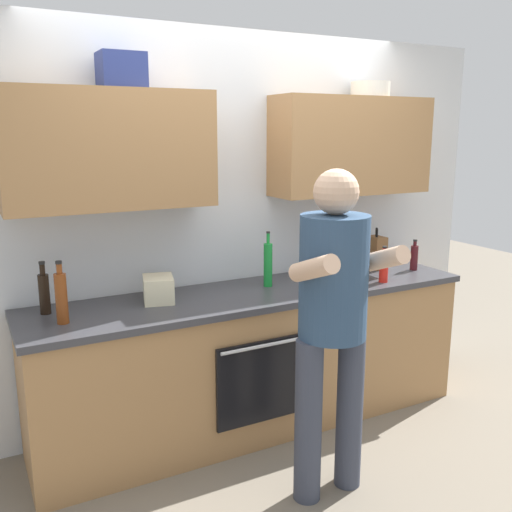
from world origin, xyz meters
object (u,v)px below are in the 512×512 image
Objects in this scene: person_standing at (333,310)px; grocery_bag_rice at (158,289)px; bottle_wine at (414,257)px; bottle_soda at (268,264)px; bottle_syrup at (331,261)px; bottle_hotsauce at (384,267)px; bottle_vinegar at (61,297)px; bottle_soy at (44,292)px; knife_block at (376,252)px; bottle_water at (350,255)px; cup_tea at (331,267)px.

grocery_bag_rice is (-0.61, 0.89, -0.03)m from person_standing.
bottle_soda is at bearing 174.47° from bottle_wine.
person_standing is at bearing -124.77° from bottle_syrup.
person_standing is at bearing -97.69° from bottle_soda.
bottle_hotsauce is (0.84, 0.61, -0.00)m from person_standing.
bottle_vinegar is 1.50× the size of bottle_wine.
bottle_soy is at bearing 170.44° from bottle_hotsauce.
knife_block reaches higher than grocery_bag_rice.
bottle_syrup reaches higher than bottle_water.
bottle_wine is at bearing 20.97° from bottle_hotsauce.
person_standing is 1.40m from knife_block.
knife_block is (1.04, 0.94, 0.01)m from person_standing.
bottle_hotsauce is at bearing -3.96° from bottle_vinegar.
bottle_wine is (2.48, -0.19, -0.03)m from bottle_soy.
bottle_hotsauce is (0.29, -0.18, -0.04)m from bottle_syrup.
bottle_water is 2.02m from bottle_vinegar.
bottle_soda is 1.61× the size of bottle_wine.
knife_block is at bearing 41.92° from person_standing.
bottle_syrup is 1.09× the size of bottle_soy.
bottle_soy is 2.09m from bottle_hotsauce.
grocery_bag_rice is (0.56, 0.14, -0.07)m from bottle_vinegar.
knife_block is at bearing -0.54° from bottle_soy.
person_standing reaches higher than cup_tea.
bottle_vinegar is 0.58m from grocery_bag_rice.
person_standing is 5.83× the size of bottle_soy.
knife_block is at bearing -10.60° from bottle_water.
bottle_hotsauce is (0.00, -0.36, -0.01)m from bottle_water.
bottle_vinegar is 2.22m from knife_block.
bottle_soda reaches higher than bottle_syrup.
bottle_hotsauce is at bearing -9.56° from bottle_soy.
person_standing is 1.29m from bottle_water.
bottle_hotsauce is 0.38m from cup_tea.
bottle_syrup reaches higher than cup_tea.
bottle_vinegar is at bearing -173.89° from cup_tea.
bottle_hotsauce is at bearing -121.75° from knife_block.
bottle_hotsauce is at bearing -159.03° from bottle_wine.
grocery_bag_rice is (-1.45, 0.28, -0.03)m from bottle_hotsauce.
bottle_syrup is at bearing 1.23° from bottle_vinegar.
bottle_syrup is at bearing -147.29° from bottle_water.
grocery_bag_rice is at bearing -6.37° from bottle_soy.
bottle_water is at bearing 9.46° from cup_tea.
bottle_vinegar is at bearing -174.25° from bottle_soda.
bottle_vinegar reaches higher than bottle_soy.
bottle_water is 0.73m from bottle_soda.
bottle_water is 0.90× the size of knife_block.
bottle_water is at bearing 90.18° from bottle_hotsauce.
bottle_soda reaches higher than grocery_bag_rice.
bottle_vinegar is 1.84m from cup_tea.
bottle_water is 0.90× the size of bottle_soy.
bottle_vinegar is at bearing -74.84° from bottle_soy.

